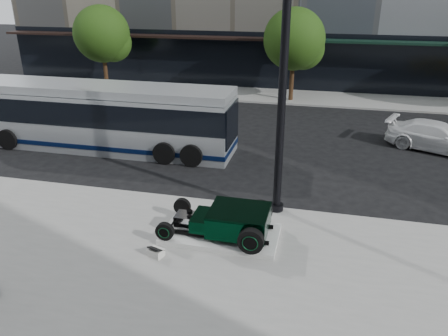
% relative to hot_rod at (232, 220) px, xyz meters
% --- Properties ---
extents(ground, '(120.00, 120.00, 0.00)m').
position_rel_hot_rod_xyz_m(ground, '(-0.90, 4.23, -0.70)').
color(ground, black).
rests_on(ground, ground).
extents(sidewalk_far, '(70.00, 4.00, 0.12)m').
position_rel_hot_rod_xyz_m(sidewalk_far, '(-0.90, 18.23, -0.64)').
color(sidewalk_far, gray).
rests_on(sidewalk_far, ground).
extents(street_trees, '(29.80, 3.80, 5.70)m').
position_rel_hot_rod_xyz_m(street_trees, '(0.25, 17.31, 3.07)').
color(street_trees, black).
rests_on(street_trees, sidewalk_far).
extents(display_plinth, '(3.40, 1.80, 0.15)m').
position_rel_hot_rod_xyz_m(display_plinth, '(-0.33, -0.00, -0.50)').
color(display_plinth, silver).
rests_on(display_plinth, sidewalk_near).
extents(hot_rod, '(3.22, 2.00, 0.81)m').
position_rel_hot_rod_xyz_m(hot_rod, '(0.00, 0.00, 0.00)').
color(hot_rod, black).
rests_on(hot_rod, display_plinth).
extents(info_plaque, '(0.47, 0.41, 0.31)m').
position_rel_hot_rod_xyz_m(info_plaque, '(-1.82, -1.41, -0.45)').
color(info_plaque, silver).
rests_on(info_plaque, sidewalk_near).
extents(lamppost, '(0.46, 0.46, 8.40)m').
position_rel_hot_rod_xyz_m(lamppost, '(1.07, 2.03, 3.31)').
color(lamppost, black).
rests_on(lamppost, sidewalk_near).
extents(transit_bus, '(12.12, 2.88, 2.92)m').
position_rel_hot_rod_xyz_m(transit_bus, '(-7.46, 6.56, 0.79)').
color(transit_bus, '#B6BBC0').
rests_on(transit_bus, ground).
extents(white_sedan, '(4.78, 3.29, 1.28)m').
position_rel_hot_rod_xyz_m(white_sedan, '(7.42, 9.71, -0.05)').
color(white_sedan, white).
rests_on(white_sedan, ground).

